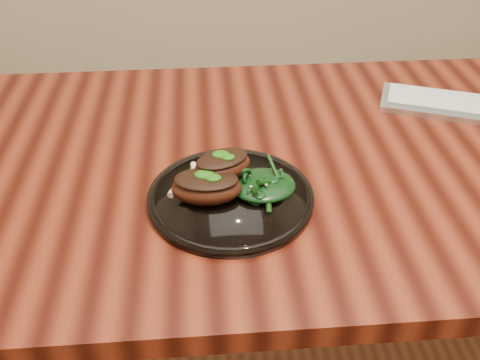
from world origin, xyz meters
The scene contains 7 objects.
desk centered at (0.00, 0.00, 0.67)m, with size 1.60×0.80×0.75m.
plate centered at (-0.25, -0.13, 0.76)m, with size 0.27×0.27×0.02m.
lamb_chop_front centered at (-0.29, -0.14, 0.79)m, with size 0.12×0.09×0.05m.
lamb_chop_back centered at (-0.26, -0.10, 0.81)m, with size 0.12×0.10×0.04m.
herb_smear centered at (-0.28, -0.07, 0.77)m, with size 0.08×0.05×0.01m, color #134F08.
greens_heap centered at (-0.19, -0.13, 0.78)m, with size 0.11×0.10×0.04m.
keyboard centered at (0.30, 0.13, 0.76)m, with size 0.42×0.26×0.02m.
Camera 1 is at (-0.29, -0.83, 1.31)m, focal length 40.00 mm.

